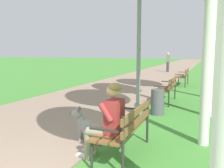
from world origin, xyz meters
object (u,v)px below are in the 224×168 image
at_px(park_bench_near, 127,125).
at_px(lamp_post_near, 139,37).
at_px(person_seated_on_near_bench, 108,119).
at_px(pedestrian_distant, 168,62).
at_px(dog_grey, 90,129).
at_px(park_bench_mid, 167,87).
at_px(litter_bin, 158,102).
at_px(park_bench_far, 183,76).

bearing_deg(park_bench_near, lamp_post_near, 102.26).
height_order(person_seated_on_near_bench, pedestrian_distant, pedestrian_distant).
bearing_deg(park_bench_near, pedestrian_distant, 97.23).
bearing_deg(person_seated_on_near_bench, park_bench_near, 55.25).
bearing_deg(dog_grey, lamp_post_near, 83.99).
height_order(park_bench_mid, lamp_post_near, lamp_post_near).
distance_m(park_bench_mid, litter_bin, 1.77).
xyz_separation_m(park_bench_near, dog_grey, (-0.83, 0.27, -0.25)).
height_order(lamp_post_near, litter_bin, lamp_post_near).
xyz_separation_m(park_bench_mid, litter_bin, (0.05, -1.76, -0.16)).
distance_m(person_seated_on_near_bench, litter_bin, 3.16).
bearing_deg(park_bench_near, litter_bin, 91.47).
xyz_separation_m(dog_grey, lamp_post_near, (0.25, 2.40, 1.84)).
bearing_deg(park_bench_mid, park_bench_near, -88.48).
bearing_deg(park_bench_far, dog_grey, -94.86).
xyz_separation_m(park_bench_near, lamp_post_near, (-0.58, 2.67, 1.59)).
relative_size(lamp_post_near, pedestrian_distant, 2.46).
bearing_deg(dog_grey, person_seated_on_near_bench, -42.33).
bearing_deg(pedestrian_distant, litter_bin, -81.62).
relative_size(park_bench_near, dog_grey, 1.84).
height_order(park_bench_near, park_bench_far, same).
distance_m(park_bench_near, pedestrian_distant, 17.05).
bearing_deg(pedestrian_distant, dog_grey, -85.49).
relative_size(person_seated_on_near_bench, lamp_post_near, 0.31).
xyz_separation_m(park_bench_near, litter_bin, (-0.07, 2.84, -0.16)).
relative_size(person_seated_on_near_bench, litter_bin, 1.79).
xyz_separation_m(person_seated_on_near_bench, pedestrian_distant, (-1.94, 17.21, 0.16)).
bearing_deg(park_bench_mid, litter_bin, -88.39).
bearing_deg(park_bench_mid, park_bench_far, 89.44).
bearing_deg(park_bench_far, lamp_post_near, -94.43).
height_order(park_bench_far, dog_grey, park_bench_far).
distance_m(park_bench_near, park_bench_far, 9.13).
distance_m(park_bench_near, litter_bin, 2.84).
bearing_deg(lamp_post_near, park_bench_far, 85.57).
xyz_separation_m(park_bench_mid, pedestrian_distant, (-2.02, 12.31, 0.33)).
relative_size(person_seated_on_near_bench, dog_grey, 1.53).
distance_m(litter_bin, pedestrian_distant, 14.24).
distance_m(park_bench_far, litter_bin, 6.29).
xyz_separation_m(park_bench_mid, dog_grey, (-0.71, -4.33, -0.25)).
distance_m(park_bench_far, dog_grey, 8.90).
height_order(park_bench_near, lamp_post_near, lamp_post_near).
distance_m(park_bench_mid, lamp_post_near, 2.54).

